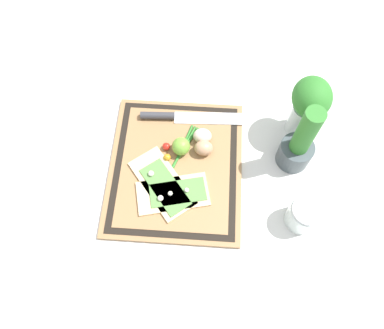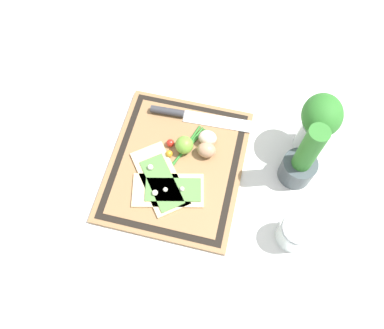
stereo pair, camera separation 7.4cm
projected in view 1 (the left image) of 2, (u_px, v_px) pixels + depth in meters
name	position (u px, v px, depth m)	size (l,w,h in m)	color
ground_plane	(176.00, 168.00, 1.06)	(6.00, 6.00, 0.00)	silver
cutting_board	(176.00, 167.00, 1.05)	(0.43, 0.37, 0.02)	#997047
pizza_slice_near	(163.00, 184.00, 1.02)	(0.22, 0.20, 0.02)	beige
pizza_slice_far	(174.00, 193.00, 1.00)	(0.14, 0.21, 0.02)	beige
knife	(175.00, 117.00, 1.10)	(0.05, 0.31, 0.02)	silver
egg_brown	(204.00, 148.00, 1.04)	(0.04, 0.05, 0.04)	tan
egg_pink	(202.00, 136.00, 1.06)	(0.04, 0.05, 0.04)	beige
lime	(181.00, 146.00, 1.04)	(0.05, 0.05, 0.05)	#70A838
cherry_tomato_red	(166.00, 147.00, 1.06)	(0.02, 0.02, 0.02)	red
cherry_tomato_yellow	(167.00, 157.00, 1.04)	(0.02, 0.02, 0.02)	orange
scallion_bunch	(177.00, 161.00, 1.05)	(0.24, 0.12, 0.01)	#2D7528
herb_pot	(299.00, 146.00, 1.00)	(0.09, 0.09, 0.24)	#3D474C
sauce_jar	(303.00, 215.00, 0.96)	(0.08, 0.08, 0.09)	silver
herb_glass	(308.00, 105.00, 1.00)	(0.12, 0.10, 0.21)	silver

